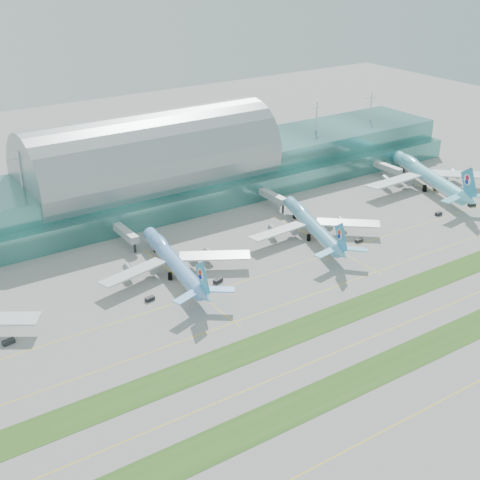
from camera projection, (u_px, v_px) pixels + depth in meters
ground at (332, 322)px, 221.91m from camera, size 700.00×700.00×0.00m
terminal at (152, 175)px, 312.98m from camera, size 340.00×69.10×36.00m
grass_strip_near at (394, 363)px, 200.79m from camera, size 420.00×12.00×0.08m
grass_strip_far at (328, 319)px, 223.40m from camera, size 420.00×12.00×0.08m
taxiline_a at (446, 398)px, 185.74m from camera, size 420.00×0.35×0.01m
taxiline_b at (361, 342)px, 211.36m from camera, size 420.00×0.35×0.01m
taxiline_c at (298, 300)px, 235.47m from camera, size 420.00×0.35×0.01m
taxiline_d at (262, 275)px, 252.04m from camera, size 420.00×0.35×0.01m
airliner_b at (173, 260)px, 251.00m from camera, size 59.34×67.97×18.74m
airliner_c at (312, 224)px, 282.28m from camera, size 56.14×65.17×18.42m
airliner_d at (427, 175)px, 335.69m from camera, size 67.99×79.09×22.50m
gse_b at (9, 342)px, 209.90m from camera, size 4.07×2.30×1.53m
gse_c at (150, 299)px, 234.77m from camera, size 3.69×2.23×1.31m
gse_d at (218, 281)px, 246.81m from camera, size 4.26×2.87×1.43m
gse_e at (336, 253)px, 268.34m from camera, size 3.71×1.93×1.39m
gse_f at (359, 240)px, 279.06m from camera, size 3.47×1.58×1.33m
gse_g at (439, 214)px, 305.50m from camera, size 3.25×1.76×1.45m
gse_h at (472, 205)px, 315.59m from camera, size 3.95×2.80×1.44m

